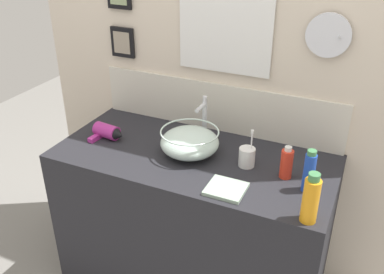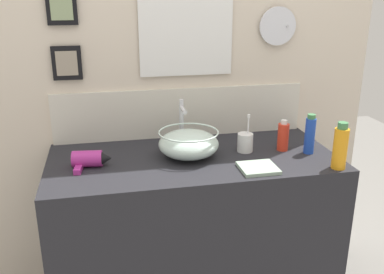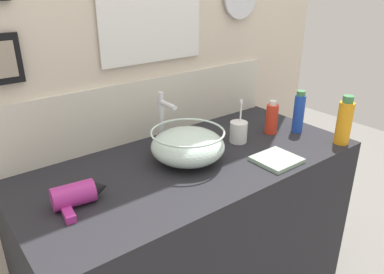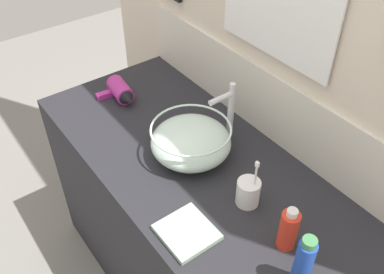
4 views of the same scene
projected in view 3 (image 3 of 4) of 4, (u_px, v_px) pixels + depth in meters
name	position (u px, v px, depth m)	size (l,w,h in m)	color
vanity_counter	(193.00, 246.00, 1.63)	(1.36, 0.63, 0.84)	#232328
back_panel	(142.00, 37.00, 1.54)	(2.11, 0.10, 2.55)	beige
glass_bowl_sink	(188.00, 145.00, 1.43)	(0.28, 0.28, 0.13)	silver
faucet	(163.00, 117.00, 1.52)	(0.02, 0.11, 0.24)	silver
hair_drier	(78.00, 195.00, 1.17)	(0.18, 0.14, 0.07)	#B22D8C
toothbrush_cup	(239.00, 132.00, 1.61)	(0.08, 0.08, 0.19)	white
spray_bottle	(344.00, 122.00, 1.57)	(0.06, 0.06, 0.21)	orange
shampoo_bottle	(299.00, 112.00, 1.69)	(0.05, 0.05, 0.19)	blue
lotion_bottle	(272.00, 118.00, 1.69)	(0.05, 0.05, 0.15)	red
hand_towel	(277.00, 160.00, 1.45)	(0.16, 0.15, 0.02)	#99B29E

